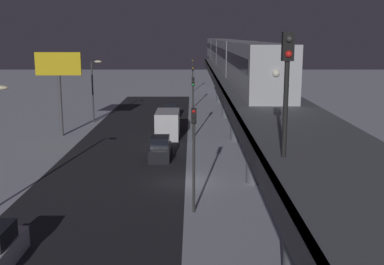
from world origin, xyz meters
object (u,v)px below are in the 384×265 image
at_px(box_truck, 168,123).
at_px(traffic_light_far, 193,80).
at_px(subway_train, 227,52).
at_px(traffic_light_near, 194,145).
at_px(rail_signal, 287,73).
at_px(sedan_black, 160,150).
at_px(traffic_light_mid, 193,98).
at_px(traffic_light_distant, 193,70).
at_px(sedan_yellow, 171,111).
at_px(commercial_billboard, 59,72).

distance_m(box_truck, traffic_light_far, 20.46).
bearing_deg(subway_train, box_truck, 60.81).
bearing_deg(traffic_light_near, rail_signal, 103.10).
bearing_deg(traffic_light_near, box_truck, -83.29).
height_order(sedan_black, box_truck, box_truck).
bearing_deg(traffic_light_mid, traffic_light_near, 90.00).
distance_m(traffic_light_near, traffic_light_far, 43.02).
bearing_deg(box_truck, traffic_light_near, 96.71).
relative_size(rail_signal, traffic_light_mid, 0.62).
relative_size(traffic_light_mid, traffic_light_distant, 1.00).
relative_size(subway_train, traffic_light_distant, 11.57).
relative_size(subway_train, traffic_light_mid, 11.57).
height_order(sedan_yellow, traffic_light_near, traffic_light_near).
height_order(rail_signal, traffic_light_far, rail_signal).
height_order(box_truck, traffic_light_near, traffic_light_near).
bearing_deg(traffic_light_mid, rail_signal, 94.86).
height_order(traffic_light_near, traffic_light_distant, same).
bearing_deg(sedan_black, subway_train, 71.99).
relative_size(rail_signal, traffic_light_far, 0.62).
xyz_separation_m(sedan_yellow, traffic_light_near, (-2.90, 34.57, 3.40)).
relative_size(sedan_black, box_truck, 0.58).
distance_m(sedan_black, commercial_billboard, 16.04).
relative_size(box_truck, traffic_light_mid, 1.16).
distance_m(sedan_yellow, commercial_billboard, 17.41).
xyz_separation_m(traffic_light_far, commercial_billboard, (14.15, 20.29, 2.63)).
relative_size(sedan_yellow, box_truck, 0.63).
bearing_deg(traffic_light_distant, sedan_black, 86.78).
bearing_deg(commercial_billboard, box_truck, -178.91).
xyz_separation_m(sedan_black, sedan_yellow, (0.00, -21.54, 0.01)).
relative_size(rail_signal, traffic_light_distant, 0.62).
distance_m(subway_train, traffic_light_distant, 29.30).
bearing_deg(traffic_light_near, traffic_light_mid, -90.00).
bearing_deg(sedan_black, commercial_billboard, 139.22).
relative_size(rail_signal, traffic_light_near, 0.62).
bearing_deg(traffic_light_near, subway_train, -97.20).
height_order(rail_signal, box_truck, rail_signal).
bearing_deg(subway_train, traffic_light_far, -57.51).
distance_m(subway_train, sedan_yellow, 10.75).
distance_m(rail_signal, commercial_billboard, 39.11).
height_order(traffic_light_near, commercial_billboard, commercial_billboard).
bearing_deg(traffic_light_distant, traffic_light_mid, 90.00).
xyz_separation_m(rail_signal, traffic_light_distant, (2.88, -76.92, -5.20)).
distance_m(box_truck, traffic_light_near, 23.28).
height_order(traffic_light_far, commercial_billboard, commercial_billboard).
distance_m(sedan_black, sedan_yellow, 21.54).
distance_m(sedan_yellow, traffic_light_near, 34.86).
bearing_deg(traffic_light_mid, box_truck, -27.97).
bearing_deg(traffic_light_far, traffic_light_near, 90.00).
bearing_deg(rail_signal, traffic_light_far, -87.02).
bearing_deg(sedan_black, rail_signal, -77.18).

